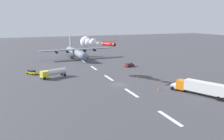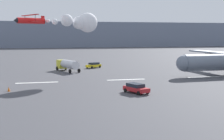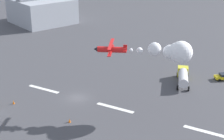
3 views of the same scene
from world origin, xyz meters
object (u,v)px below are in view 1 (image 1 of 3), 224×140
at_px(followme_car_yellow, 129,65).
at_px(traffic_cone_near, 159,89).
at_px(stunt_biplane_red, 89,42).
at_px(semi_truck_orange, 200,87).
at_px(traffic_cone_far, 137,78).
at_px(fuel_tanker_truck, 53,73).
at_px(cargo_transport_plane, 77,52).
at_px(airport_staff_sedan, 32,72).

relative_size(followme_car_yellow, traffic_cone_near, 6.57).
xyz_separation_m(stunt_biplane_red, semi_truck_orange, (-35.16, -20.79, -9.66)).
relative_size(semi_truck_orange, traffic_cone_far, 19.76).
bearing_deg(fuel_tanker_truck, stunt_biplane_red, -84.26).
xyz_separation_m(cargo_transport_plane, airport_staff_sedan, (-27.97, 23.26, -2.43)).
height_order(stunt_biplane_red, traffic_cone_far, stunt_biplane_red).
relative_size(cargo_transport_plane, fuel_tanker_truck, 3.97).
bearing_deg(traffic_cone_far, followme_car_yellow, -17.89).
xyz_separation_m(stunt_biplane_red, airport_staff_sedan, (6.51, 20.28, -10.98)).
bearing_deg(airport_staff_sedan, stunt_biplane_red, -107.81).
bearing_deg(followme_car_yellow, cargo_transport_plane, 30.17).
xyz_separation_m(cargo_transport_plane, followme_car_yellow, (-28.48, -16.55, -2.43)).
distance_m(cargo_transport_plane, traffic_cone_near, 62.90).
relative_size(cargo_transport_plane, stunt_biplane_red, 2.19).
distance_m(fuel_tanker_truck, followme_car_yellow, 33.82).
relative_size(stunt_biplane_red, airport_staff_sedan, 3.58).
xyz_separation_m(airport_staff_sedan, traffic_cone_near, (-34.10, -33.07, -0.44)).
height_order(cargo_transport_plane, traffic_cone_near, cargo_transport_plane).
xyz_separation_m(fuel_tanker_truck, followme_car_yellow, (7.36, -33.00, -0.93)).
bearing_deg(semi_truck_orange, cargo_transport_plane, 14.35).
bearing_deg(fuel_tanker_truck, airport_staff_sedan, 40.89).
bearing_deg(cargo_transport_plane, stunt_biplane_red, 175.06).
bearing_deg(fuel_tanker_truck, cargo_transport_plane, -24.65).
distance_m(stunt_biplane_red, traffic_cone_far, 22.13).
xyz_separation_m(fuel_tanker_truck, traffic_cone_far, (-12.25, -26.67, -1.37)).
relative_size(fuel_tanker_truck, traffic_cone_far, 12.44).
bearing_deg(traffic_cone_far, traffic_cone_near, 178.31).
bearing_deg(traffic_cone_near, cargo_transport_plane, 8.98).
bearing_deg(followme_car_yellow, stunt_biplane_red, 107.09).
height_order(semi_truck_orange, traffic_cone_near, semi_truck_orange).
xyz_separation_m(semi_truck_orange, traffic_cone_near, (7.58, 8.00, -1.76)).
height_order(fuel_tanker_truck, followme_car_yellow, fuel_tanker_truck).
relative_size(traffic_cone_near, traffic_cone_far, 1.00).
bearing_deg(cargo_transport_plane, traffic_cone_near, -171.02).
bearing_deg(fuel_tanker_truck, traffic_cone_far, -114.68).
height_order(cargo_transport_plane, traffic_cone_far, cargo_transport_plane).
distance_m(stunt_biplane_red, semi_truck_orange, 41.97).
height_order(followme_car_yellow, airport_staff_sedan, same).
bearing_deg(fuel_tanker_truck, traffic_cone_near, -134.97).
xyz_separation_m(fuel_tanker_truck, airport_staff_sedan, (7.87, 6.81, -0.93)).
xyz_separation_m(semi_truck_orange, fuel_tanker_truck, (33.81, 34.26, -0.39)).
distance_m(semi_truck_orange, traffic_cone_far, 22.92).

